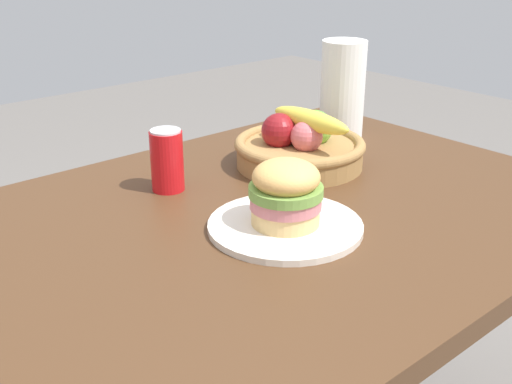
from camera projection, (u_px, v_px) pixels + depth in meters
The scene contains 6 objects.
dining_table at pixel (242, 270), 1.18m from camera, with size 1.40×0.90×0.75m.
plate at pixel (285, 226), 1.11m from camera, with size 0.27×0.27×0.01m, color silver.
sandwich at pixel (286, 192), 1.08m from camera, with size 0.13×0.13×0.12m.
soda_can at pixel (167, 160), 1.26m from camera, with size 0.07×0.07×0.13m.
fruit_basket at pixel (300, 146), 1.39m from camera, with size 0.29×0.29×0.14m.
paper_towel_roll at pixel (343, 89), 1.56m from camera, with size 0.11×0.11×0.24m, color white.
Camera 1 is at (-0.66, -0.80, 1.24)m, focal length 44.26 mm.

